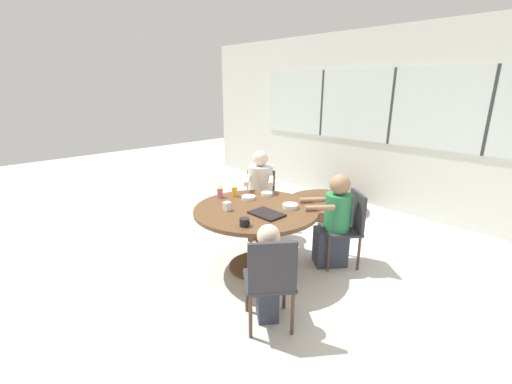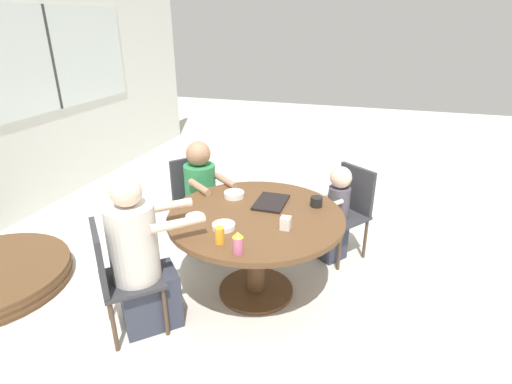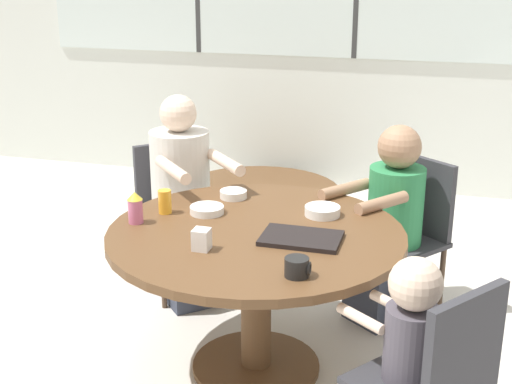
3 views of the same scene
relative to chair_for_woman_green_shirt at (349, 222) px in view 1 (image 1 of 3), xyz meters
The scene contains 18 objects.
ground_plane 1.15m from the chair_for_woman_green_shirt, 127.53° to the right, with size 16.00×16.00×0.00m, color beige.
wall_back_with_windows 2.35m from the chair_for_woman_green_shirt, 106.96° to the left, with size 8.40×0.08×2.80m.
dining_table 1.04m from the chair_for_woman_green_shirt, 127.53° to the right, with size 1.33×1.33×0.70m.
chair_for_woman_green_shirt is the anchor object (origin of this frame).
chair_for_man_blue_shirt 1.34m from the chair_for_woman_green_shirt, behind, with size 0.57×0.57×0.84m.
chair_for_toddler 1.46m from the chair_for_woman_green_shirt, 82.16° to the right, with size 0.56×0.56×0.84m.
person_woman_green_shirt 0.16m from the chair_for_woman_green_shirt, 127.53° to the right, with size 0.54×0.59×1.05m.
person_man_blue_shirt 1.24m from the chair_for_woman_green_shirt, behind, with size 0.63×0.65×1.16m.
person_toddler 1.35m from the chair_for_woman_green_shirt, 86.83° to the right, with size 0.40×0.36×0.89m.
food_tray_dark 0.99m from the chair_for_woman_green_shirt, 115.27° to the right, with size 0.34×0.23×0.02m.
coffee_mug 1.30m from the chair_for_woman_green_shirt, 106.04° to the right, with size 0.10×0.09×0.08m.
sippy_cup 1.50m from the chair_for_woman_green_shirt, 143.40° to the right, with size 0.07×0.07×0.15m.
juice_glass 1.35m from the chair_for_woman_green_shirt, 146.76° to the right, with size 0.06×0.06×0.11m.
milk_carton_small 1.37m from the chair_for_woman_green_shirt, 126.03° to the right, with size 0.07×0.07×0.09m.
bowl_white_shallow 0.71m from the chair_for_woman_green_shirt, 124.63° to the right, with size 0.17×0.17×0.04m.
bowl_cereal 0.99m from the chair_for_woman_green_shirt, 153.43° to the right, with size 0.14×0.14×0.04m.
bowl_fruit 1.16m from the chair_for_woman_green_shirt, 143.55° to the right, with size 0.16×0.16×0.04m.
folded_table_stack 1.84m from the chair_for_woman_green_shirt, 132.70° to the left, with size 1.26×1.26×0.15m.
Camera 1 is at (2.49, -2.34, 1.96)m, focal length 24.00 mm.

